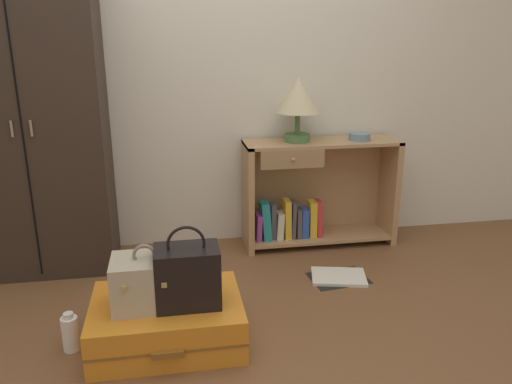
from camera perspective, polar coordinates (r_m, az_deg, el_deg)
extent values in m
plane|color=brown|center=(2.44, -1.72, -18.45)|extent=(9.00, 9.00, 0.00)
cube|color=silver|center=(3.47, -5.61, 15.26)|extent=(6.40, 0.10, 2.60)
cube|color=#33261E|center=(3.30, -23.75, 7.24)|extent=(0.84, 0.45, 1.85)
cube|color=black|center=(3.08, -24.69, 6.49)|extent=(0.01, 0.01, 1.75)
cylinder|color=gray|center=(3.08, -25.63, 6.38)|extent=(0.01, 0.01, 0.09)
cylinder|color=gray|center=(3.06, -23.82, 6.53)|extent=(0.01, 0.01, 0.09)
cube|color=tan|center=(3.43, -0.90, -0.56)|extent=(0.04, 0.30, 0.73)
cube|color=tan|center=(3.72, 14.60, 0.28)|extent=(0.04, 0.30, 0.73)
cube|color=tan|center=(3.45, 7.39, 5.51)|extent=(1.05, 0.30, 0.02)
cube|color=tan|center=(3.65, 6.98, -4.79)|extent=(0.97, 0.30, 0.02)
cube|color=tan|center=(3.68, 6.51, 0.56)|extent=(0.97, 0.01, 0.71)
cube|color=#9D7950|center=(3.27, 4.11, 3.67)|extent=(0.42, 0.02, 0.12)
sphere|color=#9E844C|center=(3.26, 4.17, 3.61)|extent=(0.02, 0.02, 0.02)
cube|color=purple|center=(3.49, 0.26, -3.89)|extent=(0.04, 0.12, 0.18)
cube|color=teal|center=(3.49, 1.06, -3.21)|extent=(0.07, 0.13, 0.27)
cube|color=#4C474C|center=(3.50, 1.90, -3.27)|extent=(0.04, 0.08, 0.25)
cube|color=beige|center=(3.52, 2.63, -3.73)|extent=(0.05, 0.12, 0.19)
cube|color=gold|center=(3.52, 3.46, -3.00)|extent=(0.05, 0.12, 0.27)
cube|color=#4C474C|center=(3.53, 4.13, -3.06)|extent=(0.03, 0.11, 0.26)
cube|color=#4C474C|center=(3.55, 4.72, -3.43)|extent=(0.03, 0.11, 0.21)
cube|color=#2D51B2|center=(3.56, 5.38, -3.39)|extent=(0.05, 0.11, 0.20)
cube|color=gold|center=(3.56, 6.28, -2.96)|extent=(0.05, 0.10, 0.25)
cube|color=red|center=(3.57, 6.98, -2.88)|extent=(0.04, 0.10, 0.26)
cylinder|color=#4C7542|center=(3.41, 4.61, 6.06)|extent=(0.17, 0.17, 0.05)
cylinder|color=#4C7542|center=(3.39, 4.65, 7.66)|extent=(0.04, 0.04, 0.14)
cone|color=beige|center=(3.37, 4.72, 10.76)|extent=(0.29, 0.29, 0.23)
cylinder|color=slate|center=(3.51, 11.49, 6.09)|extent=(0.14, 0.14, 0.05)
cube|color=orange|center=(2.55, -9.87, -14.00)|extent=(0.71, 0.52, 0.22)
cube|color=brown|center=(2.55, -9.87, -14.00)|extent=(0.71, 0.53, 0.01)
cube|color=brown|center=(2.33, -9.81, -17.47)|extent=(0.14, 0.02, 0.03)
cube|color=#B7A88E|center=(2.43, -12.18, -9.81)|extent=(0.31, 0.23, 0.23)
torus|color=gray|center=(2.37, -12.39, -6.90)|extent=(0.11, 0.02, 0.11)
cube|color=tan|center=(2.30, -14.46, -10.38)|extent=(0.02, 0.01, 0.02)
cube|color=tan|center=(2.29, -10.22, -10.20)|extent=(0.02, 0.01, 0.02)
cube|color=black|center=(2.39, -7.65, -9.32)|extent=(0.29, 0.20, 0.28)
torus|color=black|center=(2.33, -7.81, -5.79)|extent=(0.18, 0.01, 0.18)
cylinder|color=white|center=(2.62, -20.00, -14.65)|extent=(0.08, 0.08, 0.17)
cylinder|color=silver|center=(2.57, -20.23, -12.82)|extent=(0.05, 0.05, 0.02)
cube|color=white|center=(3.18, 9.21, -9.33)|extent=(0.37, 0.30, 0.02)
cube|color=black|center=(3.18, 9.21, -9.45)|extent=(0.37, 0.28, 0.01)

